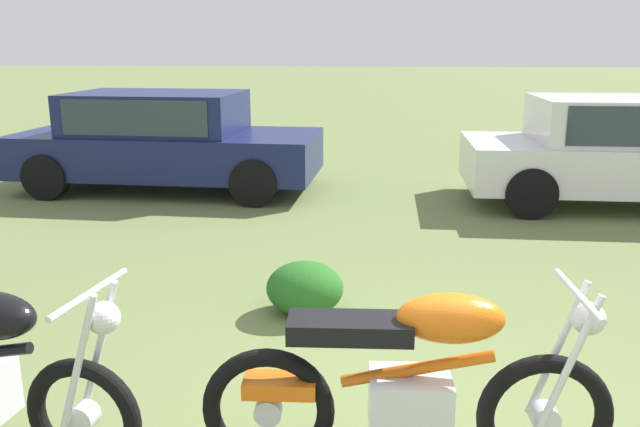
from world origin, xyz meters
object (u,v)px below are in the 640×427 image
Objects in this scene: car_navy at (164,136)px; shrub_low at (305,288)px; motorcycle_orange at (411,386)px; car_white at (637,146)px.

shrub_low is (2.54, -4.46, -0.59)m from car_navy.
motorcycle_orange is at bearing -60.09° from car_navy.
shrub_low is (-4.01, -4.01, -0.59)m from car_white.
motorcycle_orange is 3.28× the size of shrub_low.
car_white reaches higher than motorcycle_orange.
motorcycle_orange is 2.14m from shrub_low.
motorcycle_orange is at bearing -117.60° from car_white.
car_navy reaches higher than motorcycle_orange.
motorcycle_orange is 0.46× the size of car_navy.
car_navy is at bearing 114.89° from motorcycle_orange.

